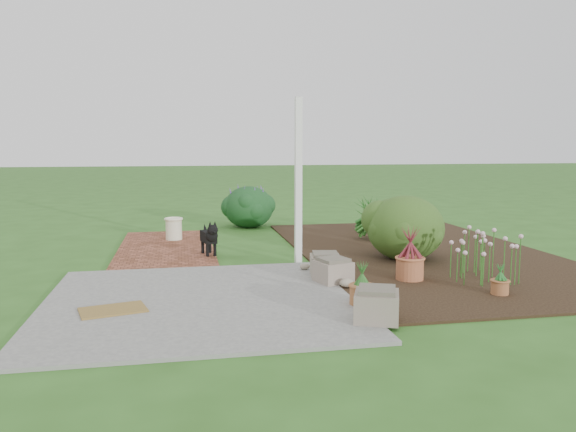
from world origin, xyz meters
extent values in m
plane|color=#2D5A1C|center=(0.00, 0.00, 0.00)|extent=(80.00, 80.00, 0.00)
cube|color=slate|center=(-1.25, -1.75, 0.02)|extent=(3.50, 3.50, 0.04)
cube|color=brown|center=(-1.70, 1.75, 0.02)|extent=(1.60, 3.50, 0.04)
cube|color=black|center=(2.50, 0.50, 0.01)|extent=(4.00, 7.00, 0.03)
cube|color=white|center=(0.30, 0.10, 1.25)|extent=(0.10, 0.10, 2.50)
cube|color=#746659|center=(0.48, -2.87, 0.19)|extent=(0.57, 0.57, 0.29)
cube|color=gray|center=(0.48, -1.24, 0.17)|extent=(0.50, 0.50, 0.27)
cube|color=gray|center=(0.48, -0.83, 0.17)|extent=(0.46, 0.46, 0.26)
cube|color=brown|center=(-2.18, -2.03, 0.05)|extent=(0.77, 0.60, 0.02)
cube|color=black|center=(-1.01, 0.89, 0.33)|extent=(0.26, 0.43, 0.18)
cylinder|color=black|center=(-1.04, 0.74, 0.14)|extent=(0.05, 0.05, 0.20)
cylinder|color=black|center=(-0.92, 0.76, 0.14)|extent=(0.05, 0.05, 0.20)
cylinder|color=black|center=(-1.10, 1.02, 0.14)|extent=(0.05, 0.05, 0.20)
cylinder|color=black|center=(-0.98, 1.05, 0.14)|extent=(0.05, 0.05, 0.20)
sphere|color=black|center=(-0.96, 0.65, 0.48)|extent=(0.17, 0.17, 0.17)
cone|color=black|center=(-1.06, 1.10, 0.45)|extent=(0.09, 0.13, 0.15)
cylinder|color=beige|center=(-1.58, 2.46, 0.24)|extent=(0.36, 0.36, 0.40)
ellipsoid|color=#18390D|center=(2.00, 0.05, 0.54)|extent=(1.59, 1.59, 1.02)
cylinder|color=#A35B37|center=(1.52, -1.26, 0.18)|extent=(0.46, 0.46, 0.30)
cylinder|color=#925831|center=(2.29, -2.16, 0.12)|extent=(0.26, 0.26, 0.17)
cylinder|color=#955B32|center=(0.52, -2.28, 0.14)|extent=(0.32, 0.32, 0.23)
ellipsoid|color=black|center=(0.03, 4.07, 0.46)|extent=(1.28, 1.28, 0.93)
camera|label=1|loc=(-1.44, -8.10, 1.81)|focal=35.00mm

